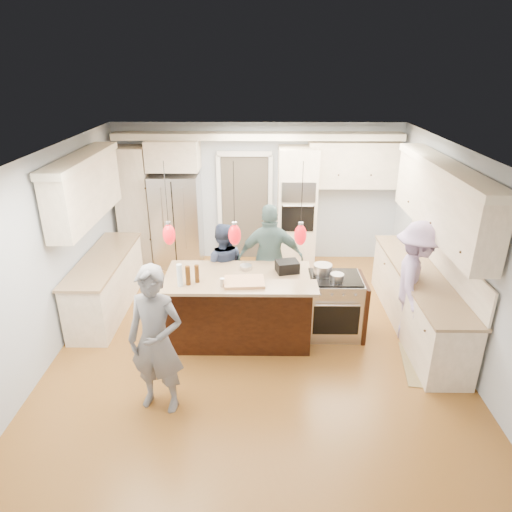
{
  "coord_description": "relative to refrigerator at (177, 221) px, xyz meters",
  "views": [
    {
      "loc": [
        0.07,
        -5.7,
        3.76
      ],
      "look_at": [
        0.0,
        0.35,
        1.15
      ],
      "focal_mm": 32.0,
      "sensor_mm": 36.0,
      "label": 1
    }
  ],
  "objects": [
    {
      "name": "drink_can",
      "position": [
        1.14,
        -3.2,
        0.28
      ],
      "size": [
        0.07,
        0.07,
        0.11
      ],
      "primitive_type": "cylinder",
      "rotation": [
        0.0,
        0.0,
        0.1
      ],
      "color": "#B7B7BC",
      "rests_on": "kitchen_island"
    },
    {
      "name": "refrigerator",
      "position": [
        0.0,
        0.0,
        0.0
      ],
      "size": [
        0.9,
        0.7,
        1.8
      ],
      "primitive_type": "cube",
      "color": "#B7B7BC",
      "rests_on": "ground"
    },
    {
      "name": "person_bar_end",
      "position": [
        0.46,
        -4.08,
        -0.01
      ],
      "size": [
        0.73,
        0.56,
        1.79
      ],
      "primitive_type": "imported",
      "rotation": [
        0.0,
        0.0,
        -0.22
      ],
      "color": "slate",
      "rests_on": "ground"
    },
    {
      "name": "room_shell",
      "position": [
        1.55,
        -2.64,
        0.92
      ],
      "size": [
        5.54,
        6.04,
        2.72
      ],
      "color": "#B2BCC6",
      "rests_on": "ground"
    },
    {
      "name": "floor_rug",
      "position": [
        3.88,
        -3.3,
        -0.89
      ],
      "size": [
        0.81,
        1.07,
        0.01
      ],
      "primitive_type": "cube",
      "rotation": [
        0.0,
        0.0,
        -0.15
      ],
      "color": "#9C8655",
      "rests_on": "ground"
    },
    {
      "name": "water_bottle",
      "position": [
        0.6,
        -3.19,
        0.37
      ],
      "size": [
        0.08,
        0.08,
        0.3
      ],
      "primitive_type": "cylinder",
      "rotation": [
        0.0,
        0.0,
        0.14
      ],
      "color": "silver",
      "rests_on": "kitchen_island"
    },
    {
      "name": "back_upper_cabinets",
      "position": [
        0.8,
        0.12,
        0.77
      ],
      "size": [
        5.3,
        0.61,
        2.54
      ],
      "color": "#FFEBCE",
      "rests_on": "ground"
    },
    {
      "name": "island_range",
      "position": [
        2.71,
        -2.49,
        -0.44
      ],
      "size": [
        0.82,
        0.71,
        0.92
      ],
      "color": "#B7B7BC",
      "rests_on": "ground"
    },
    {
      "name": "person_far_left",
      "position": [
        1.02,
        -1.79,
        -0.17
      ],
      "size": [
        0.74,
        0.59,
        1.47
      ],
      "primitive_type": "imported",
      "rotation": [
        0.0,
        0.0,
        3.09
      ],
      "color": "#2A3552",
      "rests_on": "ground"
    },
    {
      "name": "beer_bottle_c",
      "position": [
        0.8,
        -3.08,
        0.34
      ],
      "size": [
        0.07,
        0.07,
        0.24
      ],
      "primitive_type": "cylinder",
      "rotation": [
        0.0,
        0.0,
        -0.12
      ],
      "color": "#40230B",
      "rests_on": "kitchen_island"
    },
    {
      "name": "oven_column",
      "position": [
        2.3,
        0.03,
        0.25
      ],
      "size": [
        0.72,
        0.69,
        2.3
      ],
      "color": "#FFEBCE",
      "rests_on": "ground"
    },
    {
      "name": "beer_bottle_b",
      "position": [
        0.6,
        -3.2,
        0.33
      ],
      "size": [
        0.07,
        0.07,
        0.22
      ],
      "primitive_type": "cylinder",
      "rotation": [
        0.0,
        0.0,
        -0.29
      ],
      "color": "#40230B",
      "rests_on": "kitchen_island"
    },
    {
      "name": "pot_small",
      "position": [
        2.69,
        -2.6,
        0.07
      ],
      "size": [
        0.19,
        0.19,
        0.1
      ],
      "primitive_type": "cylinder",
      "color": "#B7B7BC",
      "rests_on": "island_range"
    },
    {
      "name": "person_range_side",
      "position": [
        3.8,
        -2.55,
        -0.02
      ],
      "size": [
        0.94,
        1.27,
        1.76
      ],
      "primitive_type": "imported",
      "rotation": [
        0.0,
        0.0,
        1.3
      ],
      "color": "#AB93C6",
      "rests_on": "ground"
    },
    {
      "name": "person_far_right",
      "position": [
        1.77,
        -1.79,
        -0.02
      ],
      "size": [
        1.05,
        0.46,
        1.77
      ],
      "primitive_type": "imported",
      "rotation": [
        0.0,
        0.0,
        3.17
      ],
      "color": "slate",
      "rests_on": "ground"
    },
    {
      "name": "left_cabinets",
      "position": [
        -0.89,
        -1.84,
        0.16
      ],
      "size": [
        0.64,
        2.3,
        2.51
      ],
      "color": "#FFEBCE",
      "rests_on": "ground"
    },
    {
      "name": "pendant_lights",
      "position": [
        1.3,
        -3.15,
        0.9
      ],
      "size": [
        1.75,
        0.15,
        1.03
      ],
      "color": "black",
      "rests_on": "ground"
    },
    {
      "name": "cutting_board",
      "position": [
        1.41,
        -3.11,
        0.24
      ],
      "size": [
        0.54,
        0.4,
        0.04
      ],
      "primitive_type": "cube",
      "rotation": [
        0.0,
        0.0,
        0.08
      ],
      "color": "tan",
      "rests_on": "kitchen_island"
    },
    {
      "name": "beer_bottle_a",
      "position": [
        0.7,
        -3.15,
        0.35
      ],
      "size": [
        0.08,
        0.08,
        0.25
      ],
      "primitive_type": "cylinder",
      "rotation": [
        0.0,
        0.0,
        -0.35
      ],
      "color": "#40230B",
      "rests_on": "kitchen_island"
    },
    {
      "name": "pot_large",
      "position": [
        2.51,
        -2.41,
        0.1
      ],
      "size": [
        0.27,
        0.27,
        0.15
      ],
      "primitive_type": "cylinder",
      "color": "#B7B7BC",
      "rests_on": "island_range"
    },
    {
      "name": "ground_plane",
      "position": [
        1.55,
        -2.64,
        -0.9
      ],
      "size": [
        6.0,
        6.0,
        0.0
      ],
      "primitive_type": "plane",
      "color": "#9A642A",
      "rests_on": "ground"
    },
    {
      "name": "right_counter_run",
      "position": [
        3.99,
        -2.34,
        0.16
      ],
      "size": [
        0.64,
        3.1,
        2.51
      ],
      "color": "#FFEBCE",
      "rests_on": "ground"
    },
    {
      "name": "kitchen_island",
      "position": [
        1.3,
        -2.57,
        -0.41
      ],
      "size": [
        2.1,
        1.46,
        1.12
      ],
      "color": "black",
      "rests_on": "ground"
    }
  ]
}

